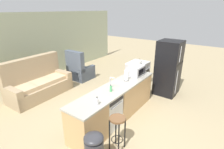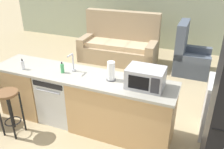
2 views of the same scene
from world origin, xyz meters
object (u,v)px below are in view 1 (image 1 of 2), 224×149
dishwasher (106,111)px  kettle (139,62)px  soap_bottle (111,89)px  stove_range (138,74)px  dish_soap_bottle (97,101)px  couch (38,84)px  microwave (136,71)px  armchair (79,71)px  paper_towel_roll (126,76)px  bar_stool (117,127)px  refrigerator (168,68)px

dishwasher → kettle: kettle is taller
kettle → soap_bottle: bearing=-168.7°
stove_range → dish_soap_bottle: 3.25m
soap_bottle → kettle: bearing=11.3°
soap_bottle → couch: (-0.14, 2.88, -0.58)m
microwave → dish_soap_bottle: bearing=-175.0°
dishwasher → stove_range: (2.60, 0.55, 0.03)m
armchair → dishwasher: bearing=-122.7°
microwave → soap_bottle: microwave is taller
stove_range → armchair: armchair is taller
paper_towel_roll → dish_soap_bottle: (-1.43, -0.19, -0.07)m
dishwasher → dish_soap_bottle: bearing=-161.8°
couch → kettle: bearing=-44.5°
kettle → bar_stool: kettle is taller
paper_towel_roll → armchair: size_ratio=0.24×
dishwasher → armchair: armchair is taller
dishwasher → stove_range: size_ratio=0.93×
kettle → bar_stool: (-2.90, -1.06, -0.45)m
dishwasher → armchair: bearing=57.3°
stove_range → paper_towel_roll: bearing=-162.6°
stove_range → microwave: microwave is taller
dish_soap_bottle → bar_stool: (0.05, -0.46, -0.44)m
dishwasher → armchair: size_ratio=0.70×
microwave → paper_towel_roll: (-0.51, 0.02, -0.00)m
bar_stool → couch: bearing=82.6°
dishwasher → stove_range: 2.66m
microwave → paper_towel_roll: bearing=178.0°
paper_towel_roll → bar_stool: 1.60m
soap_bottle → kettle: size_ratio=0.86×
soap_bottle → dish_soap_bottle: bearing=-168.5°
stove_range → bar_stool: (-3.07, -1.18, 0.08)m
paper_towel_roll → couch: couch is taller
stove_range → bar_stool: stove_range is taller
dish_soap_bottle → armchair: armchair is taller
paper_towel_roll → soap_bottle: size_ratio=1.60×
stove_range → microwave: 1.43m
microwave → armchair: size_ratio=0.42×
kettle → couch: bearing=135.5°
stove_range → armchair: (-0.83, 2.20, -0.10)m
paper_towel_roll → soap_bottle: 0.79m
armchair → couch: bearing=177.2°
microwave → bar_stool: microwave is taller
refrigerator → armchair: (-0.83, 3.30, -0.55)m
paper_towel_roll → dish_soap_bottle: bearing=-172.5°
dishwasher → microwave: (1.41, -0.00, 0.62)m
stove_range → refrigerator: bearing=-90.0°
dish_soap_bottle → bar_stool: 0.64m
soap_bottle → bar_stool: bearing=-135.0°
dishwasher → couch: size_ratio=0.41×
soap_bottle → armchair: 3.30m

